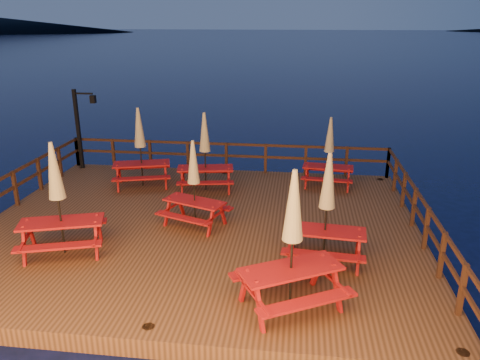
{
  "coord_description": "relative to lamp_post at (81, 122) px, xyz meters",
  "views": [
    {
      "loc": [
        2.63,
        -11.66,
        5.84
      ],
      "look_at": [
        1.06,
        0.6,
        1.55
      ],
      "focal_mm": 35.0,
      "sensor_mm": 36.0,
      "label": 1
    }
  ],
  "objects": [
    {
      "name": "picnic_table_0",
      "position": [
        2.79,
        -1.65,
        -0.4
      ],
      "size": [
        2.24,
        2.01,
        2.69
      ],
      "rotation": [
        0.0,
        0.0,
        0.28
      ],
      "color": "#9B0E11",
      "rests_on": "deck"
    },
    {
      "name": "picnic_table_3",
      "position": [
        5.02,
        -1.78,
        -0.44
      ],
      "size": [
        2.06,
        1.79,
        2.61
      ],
      "rotation": [
        0.0,
        0.0,
        0.17
      ],
      "color": "#9B0E11",
      "rests_on": "deck"
    },
    {
      "name": "picnic_table_2",
      "position": [
        8.73,
        -6.19,
        -0.41
      ],
      "size": [
        1.99,
        1.69,
        2.66
      ],
      "rotation": [
        0.0,
        0.0,
        -0.09
      ],
      "color": "#9B0E11",
      "rests_on": "deck"
    },
    {
      "name": "ground",
      "position": [
        5.39,
        -4.55,
        -2.2
      ],
      "size": [
        500.0,
        500.0,
        0.0
      ],
      "primitive_type": "plane",
      "color": "black",
      "rests_on": "ground"
    },
    {
      "name": "lamp_post",
      "position": [
        0.0,
        0.0,
        0.0
      ],
      "size": [
        0.85,
        0.18,
        3.0
      ],
      "color": "black",
      "rests_on": "deck"
    },
    {
      "name": "picnic_table_6",
      "position": [
        2.45,
        -6.58,
        -0.35
      ],
      "size": [
        2.34,
        2.12,
        2.79
      ],
      "rotation": [
        0.0,
        0.0,
        0.31
      ],
      "color": "#9B0E11",
      "rests_on": "deck"
    },
    {
      "name": "railing",
      "position": [
        5.39,
        -2.77,
        -1.03
      ],
      "size": [
        11.8,
        9.75,
        1.1
      ],
      "color": "#321C10",
      "rests_on": "deck"
    },
    {
      "name": "deck_piles",
      "position": [
        5.39,
        -4.55,
        -2.5
      ],
      "size": [
        11.44,
        9.44,
        1.4
      ],
      "color": "#321C10",
      "rests_on": "ground"
    },
    {
      "name": "picnic_table_5",
      "position": [
        9.06,
        -0.91,
        -0.56
      ],
      "size": [
        1.8,
        1.53,
        2.39
      ],
      "rotation": [
        0.0,
        0.0,
        -0.1
      ],
      "color": "#9B0E11",
      "rests_on": "deck"
    },
    {
      "name": "deck",
      "position": [
        5.39,
        -4.55,
        -2.0
      ],
      "size": [
        12.0,
        10.0,
        0.4
      ],
      "primitive_type": "cube",
      "color": "#452A16",
      "rests_on": "ground"
    },
    {
      "name": "picnic_table_4",
      "position": [
        5.28,
        -4.59,
        -0.54
      ],
      "size": [
        2.07,
        1.9,
        2.41
      ],
      "rotation": [
        0.0,
        0.0,
        -0.36
      ],
      "color": "#9B0E11",
      "rests_on": "deck"
    },
    {
      "name": "picnic_table_1",
      "position": [
        7.99,
        -8.15,
        -0.31
      ],
      "size": [
        2.55,
        2.42,
        2.86
      ],
      "rotation": [
        0.0,
        0.0,
        0.51
      ],
      "color": "#9B0E11",
      "rests_on": "deck"
    }
  ]
}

